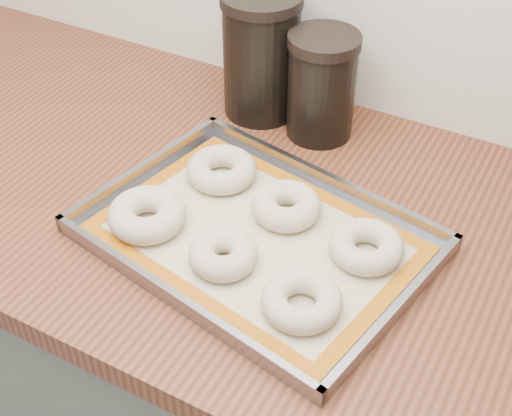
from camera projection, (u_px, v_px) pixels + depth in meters
The scene contains 11 objects.
countertop at pixel (375, 257), 1.00m from camera, with size 3.06×0.68×0.04m, color brown.
baking_tray at pixel (256, 237), 1.00m from camera, with size 0.51×0.41×0.03m.
baking_mat at pixel (256, 238), 1.00m from camera, with size 0.47×0.36×0.00m.
bagel_front_left at pixel (147, 215), 1.00m from camera, with size 0.11×0.11×0.04m, color beige.
bagel_front_mid at pixel (223, 254), 0.95m from camera, with size 0.09×0.09×0.04m, color beige.
bagel_front_right at pixel (302, 301), 0.89m from camera, with size 0.10×0.10×0.03m, color beige.
bagel_back_left at pixel (222, 170), 1.09m from camera, with size 0.11×0.11×0.04m, color beige.
bagel_back_mid at pixel (286, 206), 1.02m from camera, with size 0.10×0.10×0.04m, color beige.
bagel_back_right at pixel (366, 247), 0.96m from camera, with size 0.10×0.10×0.03m, color beige.
canister_left at pixel (261, 55), 1.18m from camera, with size 0.13×0.13×0.21m.
canister_mid at pixel (322, 86), 1.14m from camera, with size 0.12×0.12×0.18m.
Camera 1 is at (0.20, 0.97, 1.59)m, focal length 50.00 mm.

